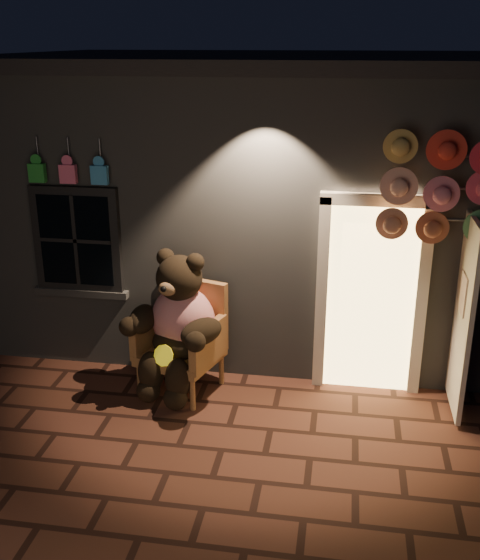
# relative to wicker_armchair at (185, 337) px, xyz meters

# --- Properties ---
(ground) EXTENTS (60.00, 60.00, 0.00)m
(ground) POSITION_rel_wicker_armchair_xyz_m (0.62, -1.15, -0.60)
(ground) COLOR #542C20
(ground) RESTS_ON ground
(shop_building) EXTENTS (7.30, 5.95, 3.51)m
(shop_building) POSITION_rel_wicker_armchair_xyz_m (0.62, 2.84, 1.14)
(shop_building) COLOR slate
(shop_building) RESTS_ON ground
(wicker_armchair) EXTENTS (0.99, 0.95, 1.19)m
(wicker_armchair) POSITION_rel_wicker_armchair_xyz_m (0.00, 0.00, 0.00)
(wicker_armchair) COLOR #A3713F
(wicker_armchair) RESTS_ON ground
(teddy_bear) EXTENTS (1.09, 1.01, 1.58)m
(teddy_bear) POSITION_rel_wicker_armchair_xyz_m (-0.03, -0.15, 0.21)
(teddy_bear) COLOR red
(teddy_bear) RESTS_ON ground
(hat_rack) EXTENTS (1.73, 0.22, 2.83)m
(hat_rack) POSITION_rel_wicker_armchair_xyz_m (2.77, 0.13, 1.67)
(hat_rack) COLOR #59595E
(hat_rack) RESTS_ON ground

